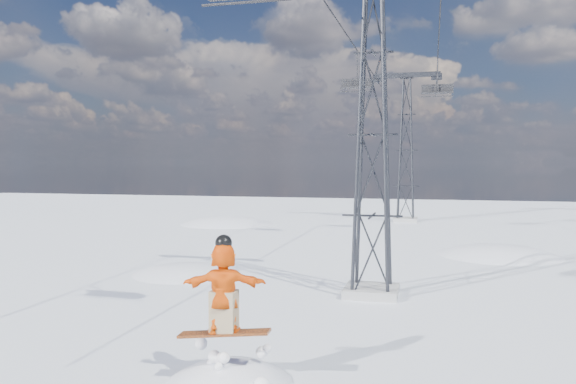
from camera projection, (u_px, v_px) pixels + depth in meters
The scene contains 6 objects.
ground at pixel (293, 381), 11.71m from camera, with size 120.00×120.00×0.00m, color white.
lift_tower_near at pixel (373, 136), 18.96m from camera, with size 5.20×1.80×11.43m.
lift_tower_far at pixel (406, 151), 43.14m from camera, with size 5.20×1.80×11.43m.
haul_cables at pixel (396, 44), 29.80m from camera, with size 4.46×51.00×0.06m.
lift_chair_mid at pixel (437, 90), 33.94m from camera, with size 1.88×0.54×2.34m.
lift_chair_far at pixel (357, 84), 31.69m from camera, with size 1.87×0.54×2.32m.
Camera 1 is at (2.76, -11.15, 4.56)m, focal length 35.00 mm.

